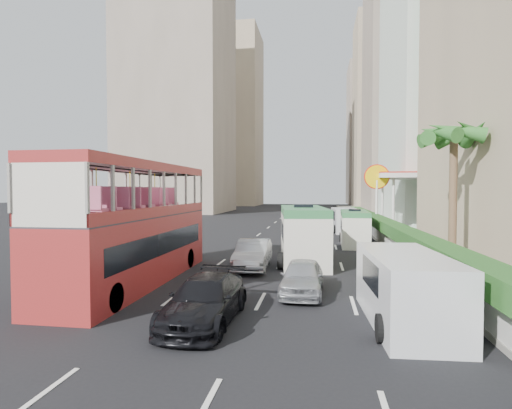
% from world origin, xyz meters
% --- Properties ---
extents(ground_plane, '(200.00, 200.00, 0.00)m').
position_xyz_m(ground_plane, '(0.00, 0.00, 0.00)').
color(ground_plane, black).
rests_on(ground_plane, ground).
extents(double_decker_bus, '(2.50, 11.00, 5.06)m').
position_xyz_m(double_decker_bus, '(-6.00, 0.00, 2.53)').
color(double_decker_bus, '#A22625').
rests_on(double_decker_bus, ground).
extents(car_silver_lane_a, '(1.63, 4.42, 1.44)m').
position_xyz_m(car_silver_lane_a, '(-1.61, 3.72, 0.00)').
color(car_silver_lane_a, '#B4B6BB').
rests_on(car_silver_lane_a, ground).
extents(car_silver_lane_b, '(1.64, 3.85, 1.30)m').
position_xyz_m(car_silver_lane_b, '(1.01, -0.80, 0.00)').
color(car_silver_lane_b, '#B4B6BB').
rests_on(car_silver_lane_b, ground).
extents(car_black, '(1.96, 4.63, 1.33)m').
position_xyz_m(car_black, '(-1.70, -4.48, 0.00)').
color(car_black, black).
rests_on(car_black, ground).
extents(van_asset, '(3.06, 5.13, 1.33)m').
position_xyz_m(van_asset, '(0.88, 18.95, 0.00)').
color(van_asset, silver).
rests_on(van_asset, ground).
extents(minibus_near, '(2.99, 6.96, 2.99)m').
position_xyz_m(minibus_near, '(0.78, 6.02, 1.50)').
color(minibus_near, silver).
rests_on(minibus_near, ground).
extents(minibus_far, '(2.01, 5.57, 2.44)m').
position_xyz_m(minibus_far, '(4.15, 13.34, 1.22)').
color(minibus_far, silver).
rests_on(minibus_far, ground).
extents(panel_van_near, '(2.34, 5.24, 2.05)m').
position_xyz_m(panel_van_near, '(4.14, -3.66, 1.03)').
color(panel_van_near, silver).
rests_on(panel_van_near, ground).
extents(panel_van_far, '(2.48, 5.59, 2.19)m').
position_xyz_m(panel_van_far, '(4.13, 22.73, 1.10)').
color(panel_van_far, silver).
rests_on(panel_van_far, ground).
extents(sidewalk, '(6.00, 120.00, 0.18)m').
position_xyz_m(sidewalk, '(9.00, 25.00, 0.09)').
color(sidewalk, '#99968C').
rests_on(sidewalk, ground).
extents(kerb_wall, '(0.30, 44.00, 1.00)m').
position_xyz_m(kerb_wall, '(6.20, 14.00, 0.68)').
color(kerb_wall, silver).
rests_on(kerb_wall, sidewalk).
extents(hedge, '(1.10, 44.00, 0.70)m').
position_xyz_m(hedge, '(6.20, 14.00, 1.53)').
color(hedge, '#2D6626').
rests_on(hedge, kerb_wall).
extents(palm_tree, '(0.36, 0.36, 6.40)m').
position_xyz_m(palm_tree, '(7.80, 4.00, 3.38)').
color(palm_tree, brown).
rests_on(palm_tree, sidewalk).
extents(shell_station, '(6.50, 8.00, 5.50)m').
position_xyz_m(shell_station, '(10.00, 23.00, 2.75)').
color(shell_station, silver).
rests_on(shell_station, ground).
extents(tower_mid, '(16.00, 16.00, 50.00)m').
position_xyz_m(tower_mid, '(18.00, 58.00, 25.00)').
color(tower_mid, '#A08F7E').
rests_on(tower_mid, ground).
extents(tower_far_a, '(14.00, 14.00, 44.00)m').
position_xyz_m(tower_far_a, '(17.00, 82.00, 22.00)').
color(tower_far_a, tan).
rests_on(tower_far_a, ground).
extents(tower_far_b, '(14.00, 14.00, 40.00)m').
position_xyz_m(tower_far_b, '(17.00, 104.00, 20.00)').
color(tower_far_b, '#A08F7E').
rests_on(tower_far_b, ground).
extents(tower_left_a, '(18.00, 18.00, 52.00)m').
position_xyz_m(tower_left_a, '(-24.00, 55.00, 26.00)').
color(tower_left_a, '#A08F7E').
rests_on(tower_left_a, ground).
extents(tower_left_b, '(16.00, 16.00, 46.00)m').
position_xyz_m(tower_left_b, '(-22.00, 90.00, 23.00)').
color(tower_left_b, tan).
rests_on(tower_left_b, ground).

